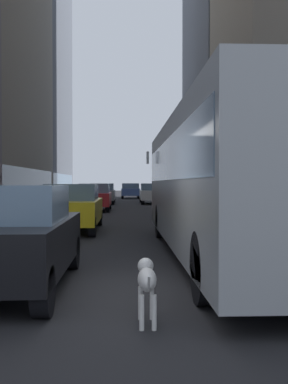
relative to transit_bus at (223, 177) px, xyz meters
name	(u,v)px	position (x,y,z in m)	size (l,w,h in m)	color
ground_plane	(118,201)	(-2.80, 31.61, -1.78)	(120.00, 120.00, 0.00)	#232326
sidewalk_left	(55,201)	(-8.50, 31.61, -1.70)	(2.40, 110.00, 0.15)	gray
sidewalk_right	(181,200)	(2.90, 31.61, -1.70)	(2.40, 110.00, 0.15)	#ADA89E
building_left_far	(27,56)	(-14.70, 50.13, 16.19)	(9.26, 20.06, 35.94)	#4C515B
building_right_far	(230,34)	(9.10, 39.29, 15.87)	(8.04, 18.41, 35.31)	slate
transit_bus	(223,177)	(0.00, 0.00, 0.00)	(2.78, 11.53, 3.05)	#999EA3
car_yellow_taxi	(73,207)	(-4.00, 5.70, -0.95)	(1.78, 4.77, 1.62)	yellow
car_white_van	(152,193)	(0.00, 26.79, -0.95)	(1.93, 4.62, 1.62)	silver
car_blue_hatchback	(130,191)	(-1.60, 39.72, -0.95)	(1.94, 4.32, 1.62)	#4C6BB7
car_black_suv	(10,237)	(-4.00, -3.11, -0.96)	(1.77, 4.07, 1.62)	black
car_grey_wagon	(102,193)	(-4.00, 26.80, -0.95)	(1.95, 4.54, 1.62)	slate
car_red_coupe	(95,197)	(-4.00, 17.43, -0.95)	(1.85, 4.47, 1.62)	red
dalmatian_dog	(147,280)	(-1.96, -4.95, -1.26)	(0.22, 0.96, 0.72)	white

